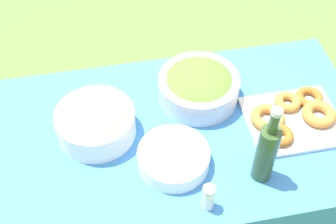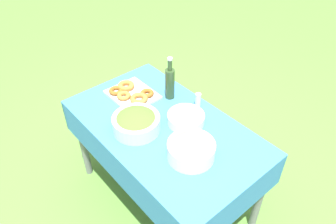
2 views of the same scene
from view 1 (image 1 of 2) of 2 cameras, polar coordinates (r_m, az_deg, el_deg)
picnic_table at (r=1.66m, az=1.94°, el=-4.64°), size 1.26×0.74×0.71m
salad_bowl at (r=1.64m, az=3.76°, el=3.23°), size 0.28×0.28×0.11m
pasta_bowl at (r=1.55m, az=-8.84°, el=-1.10°), size 0.26×0.26×0.12m
donut_platter at (r=1.65m, az=15.02°, el=-0.55°), size 0.32×0.27×0.05m
plate_stack at (r=1.47m, az=0.68°, el=-5.64°), size 0.23×0.23×0.06m
olive_oil_bottle at (r=1.41m, az=11.91°, el=-4.75°), size 0.06×0.06×0.30m
salt_shaker at (r=1.38m, az=4.95°, el=-10.32°), size 0.04×0.04×0.10m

